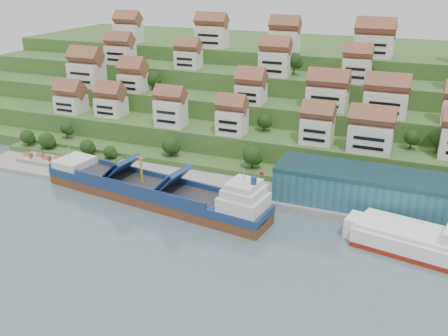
% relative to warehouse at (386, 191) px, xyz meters
% --- Properties ---
extents(ground, '(300.00, 300.00, 0.00)m').
position_rel_warehouse_xyz_m(ground, '(-52.00, -17.00, -7.20)').
color(ground, slate).
rests_on(ground, ground).
extents(quay, '(180.00, 14.00, 2.20)m').
position_rel_warehouse_xyz_m(quay, '(-32.00, -2.00, -6.10)').
color(quay, gray).
rests_on(quay, ground).
extents(pebble_beach, '(45.00, 20.00, 1.00)m').
position_rel_warehouse_xyz_m(pebble_beach, '(-110.00, -5.00, -6.70)').
color(pebble_beach, gray).
rests_on(pebble_beach, ground).
extents(hillside, '(260.00, 128.00, 31.00)m').
position_rel_warehouse_xyz_m(hillside, '(-52.00, 86.55, 3.46)').
color(hillside, '#2D4C1E').
rests_on(hillside, ground).
extents(hillside_village, '(155.06, 61.69, 29.17)m').
position_rel_warehouse_xyz_m(hillside_village, '(-48.68, 43.93, 17.38)').
color(hillside_village, silver).
rests_on(hillside_village, ground).
extents(hillside_trees, '(143.06, 62.62, 30.54)m').
position_rel_warehouse_xyz_m(hillside_trees, '(-64.13, 25.30, 8.29)').
color(hillside_trees, '#1E3A13').
rests_on(hillside_trees, ground).
extents(warehouse, '(60.00, 15.00, 10.00)m').
position_rel_warehouse_xyz_m(warehouse, '(0.00, 0.00, 0.00)').
color(warehouse, '#27596A').
rests_on(warehouse, quay).
extents(flagpole, '(1.28, 0.16, 8.00)m').
position_rel_warehouse_xyz_m(flagpole, '(-33.89, -7.00, -0.32)').
color(flagpole, gray).
rests_on(flagpole, quay).
extents(beach_huts, '(14.40, 3.70, 2.20)m').
position_rel_warehouse_xyz_m(beach_huts, '(-112.00, -6.25, -5.10)').
color(beach_huts, white).
rests_on(beach_huts, pebble_beach).
extents(cargo_ship, '(73.53, 20.81, 16.05)m').
position_rel_warehouse_xyz_m(cargo_ship, '(-61.31, -16.91, -4.09)').
color(cargo_ship, brown).
rests_on(cargo_ship, ground).
extents(second_ship, '(34.45, 17.84, 9.51)m').
position_rel_warehouse_xyz_m(second_ship, '(11.85, -17.42, -4.33)').
color(second_ship, maroon).
rests_on(second_ship, ground).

